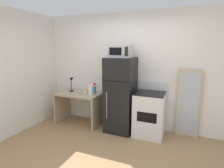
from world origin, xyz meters
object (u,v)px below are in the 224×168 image
object	(u,v)px
spray_bottle	(95,89)
refrigerator	(121,95)
oven_range	(150,114)
leaning_mirror	(188,104)
microwave	(121,51)
desk_lamp	(72,82)
desk	(79,102)
coffee_mug	(86,91)
paper_towel_roll	(91,90)

from	to	relation	value
spray_bottle	refrigerator	world-z (taller)	refrigerator
oven_range	leaning_mirror	world-z (taller)	leaning_mirror
spray_bottle	oven_range	size ratio (longest dim) A/B	0.23
refrigerator	microwave	xyz separation A→B (m)	(0.00, -0.02, 0.94)
microwave	oven_range	xyz separation A→B (m)	(0.64, 0.04, -1.28)
spray_bottle	microwave	bearing A→B (deg)	-10.60
refrigerator	leaning_mirror	world-z (taller)	refrigerator
spray_bottle	desk_lamp	bearing A→B (deg)	-173.48
spray_bottle	leaning_mirror	distance (m)	2.07
desk	desk_lamp	distance (m)	0.53
desk_lamp	desk	bearing A→B (deg)	-11.36
coffee_mug	oven_range	distance (m)	1.58
desk	spray_bottle	xyz separation A→B (m)	(0.36, 0.12, 0.33)
desk	refrigerator	distance (m)	1.10
desk_lamp	coffee_mug	bearing A→B (deg)	0.89
oven_range	desk	bearing A→B (deg)	-179.25
desk	coffee_mug	size ratio (longest dim) A/B	11.18
spray_bottle	refrigerator	size ratio (longest dim) A/B	0.15
spray_bottle	oven_range	distance (m)	1.39
coffee_mug	refrigerator	xyz separation A→B (m)	(0.90, -0.05, 0.01)
microwave	spray_bottle	bearing A→B (deg)	169.40
spray_bottle	oven_range	bearing A→B (deg)	-4.02
desk	spray_bottle	size ratio (longest dim) A/B	4.26
spray_bottle	oven_range	world-z (taller)	oven_range
desk_lamp	paper_towel_roll	xyz separation A→B (m)	(0.62, -0.15, -0.12)
desk_lamp	coffee_mug	size ratio (longest dim) A/B	3.72
refrigerator	spray_bottle	bearing A→B (deg)	171.10
coffee_mug	microwave	size ratio (longest dim) A/B	0.21
refrigerator	oven_range	bearing A→B (deg)	1.27
spray_bottle	desk	bearing A→B (deg)	-162.35
desk_lamp	refrigerator	distance (m)	1.31
leaning_mirror	desk_lamp	bearing A→B (deg)	-175.07
paper_towel_roll	desk_lamp	bearing A→B (deg)	166.70
spray_bottle	refrigerator	bearing A→B (deg)	-8.90
microwave	paper_towel_roll	bearing A→B (deg)	-172.81
refrigerator	leaning_mirror	xyz separation A→B (m)	(1.37, 0.27, -0.11)
desk	microwave	xyz separation A→B (m)	(1.06, -0.01, 1.23)
spray_bottle	microwave	world-z (taller)	microwave
desk	leaning_mirror	world-z (taller)	leaning_mirror
desk_lamp	refrigerator	bearing A→B (deg)	-1.75
oven_range	spray_bottle	bearing A→B (deg)	175.98
desk	oven_range	bearing A→B (deg)	0.75
refrigerator	desk_lamp	bearing A→B (deg)	178.25
desk	desk_lamp	xyz separation A→B (m)	(-0.24, 0.05, 0.47)
oven_range	coffee_mug	bearing A→B (deg)	178.83
coffee_mug	leaning_mirror	size ratio (longest dim) A/B	0.07
microwave	refrigerator	bearing A→B (deg)	90.32
refrigerator	desk	bearing A→B (deg)	-179.58
desk_lamp	oven_range	bearing A→B (deg)	-0.75
refrigerator	microwave	bearing A→B (deg)	-89.68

